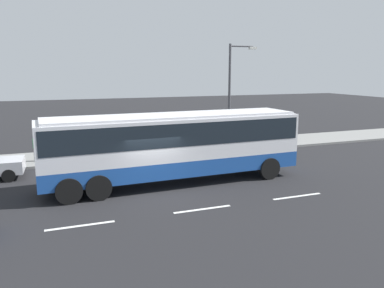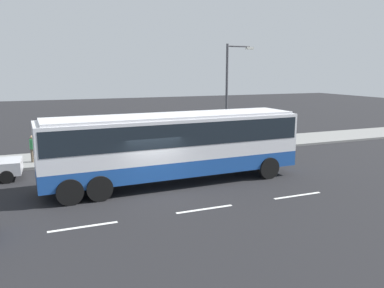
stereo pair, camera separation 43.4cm
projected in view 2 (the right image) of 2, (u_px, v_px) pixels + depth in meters
ground_plane at (154, 193)px, 17.24m from camera, size 120.00×120.00×0.00m
sidewalk_curb at (117, 154)px, 24.87m from camera, size 80.00×4.00×0.15m
lane_centreline at (210, 208)px, 15.28m from camera, size 33.89×0.16×0.01m
coach_bus at (174, 141)px, 18.41m from camera, size 12.54×3.12×3.35m
pedestrian_near_curb at (33, 147)px, 22.23m from camera, size 0.32×0.32×1.57m
street_lamp at (230, 90)px, 25.25m from camera, size 1.97×0.24×6.93m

